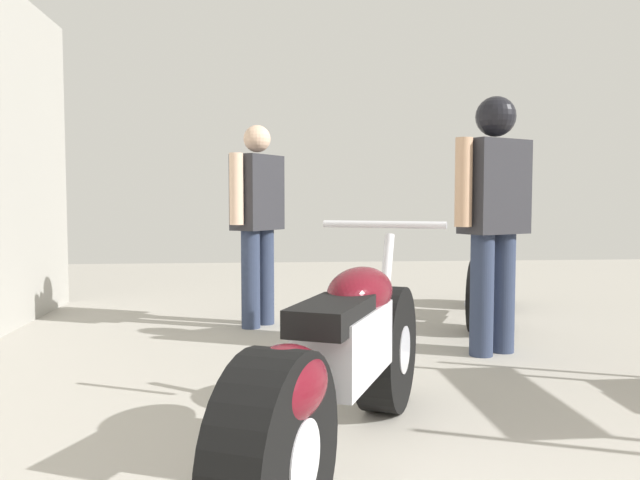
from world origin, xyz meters
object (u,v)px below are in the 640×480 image
object	(u,v)px
motorcycle_black_naked	(490,278)
mechanic_in_blue	(258,213)
motorcycle_maroon_cruiser	(342,368)
mechanic_with_helmet	(494,201)

from	to	relation	value
motorcycle_black_naked	mechanic_in_blue	world-z (taller)	mechanic_in_blue
motorcycle_maroon_cruiser	mechanic_in_blue	distance (m)	2.90
mechanic_in_blue	mechanic_with_helmet	xyz separation A→B (m)	(1.58, -1.09, 0.10)
motorcycle_maroon_cruiser	mechanic_with_helmet	distance (m)	2.23
motorcycle_maroon_cruiser	mechanic_with_helmet	bearing A→B (deg)	54.66
motorcycle_maroon_cruiser	motorcycle_black_naked	bearing A→B (deg)	60.66
mechanic_with_helmet	motorcycle_maroon_cruiser	bearing A→B (deg)	-125.34
motorcycle_maroon_cruiser	mechanic_with_helmet	world-z (taller)	mechanic_with_helmet
motorcycle_black_naked	mechanic_in_blue	distance (m)	2.10
motorcycle_maroon_cruiser	motorcycle_black_naked	distance (m)	3.41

